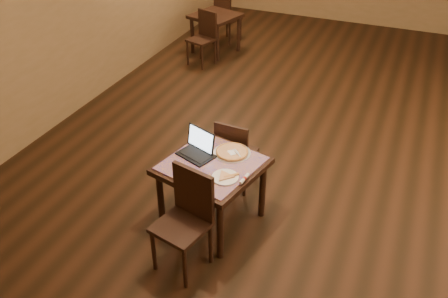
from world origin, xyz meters
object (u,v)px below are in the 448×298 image
at_px(chair_main_near, 187,215).
at_px(pizza_pan, 232,153).
at_px(chair_main_far, 234,152).
at_px(other_table_b_chair_far, 226,16).
at_px(other_table_b_chair_near, 204,35).
at_px(laptop, 198,148).
at_px(tiled_table, 212,171).
at_px(other_table_b, 215,21).

height_order(chair_main_near, pizza_pan, chair_main_near).
bearing_deg(chair_main_far, other_table_b_chair_far, -63.61).
relative_size(chair_main_near, other_table_b_chair_near, 1.10).
height_order(chair_main_far, laptop, laptop).
distance_m(chair_main_far, pizza_pan, 0.47).
relative_size(tiled_table, other_table_b, 1.15).
xyz_separation_m(tiled_table, chair_main_far, (-0.00, 0.62, -0.15)).
bearing_deg(other_table_b_chair_near, chair_main_near, -50.52).
height_order(tiled_table, other_table_b, tiled_table).
bearing_deg(tiled_table, laptop, 164.64).
bearing_deg(tiled_table, pizza_pan, 76.35).
xyz_separation_m(chair_main_near, pizza_pan, (0.10, 0.85, 0.19)).
xyz_separation_m(tiled_table, pizza_pan, (0.12, 0.24, 0.11)).
bearing_deg(tiled_table, chair_main_near, -75.23).
xyz_separation_m(laptop, other_table_b, (-1.70, 4.25, -0.23)).
relative_size(tiled_table, chair_main_far, 1.22).
relative_size(chair_main_far, pizza_pan, 2.35).
distance_m(other_table_b_chair_near, other_table_b_chair_far, 1.10).
relative_size(other_table_b, other_table_b_chair_near, 1.02).
distance_m(chair_main_near, chair_main_far, 1.23).
bearing_deg(laptop, other_table_b_chair_near, 133.96).
bearing_deg(laptop, other_table_b_chair_far, 129.34).
bearing_deg(chair_main_near, other_table_b_chair_near, 125.83).
bearing_deg(other_table_b_chair_far, chair_main_far, 130.38).
height_order(pizza_pan, other_table_b_chair_near, other_table_b_chair_near).
height_order(tiled_table, laptop, laptop).
xyz_separation_m(chair_main_far, pizza_pan, (0.12, -0.38, 0.26)).
bearing_deg(chair_main_far, other_table_b, -60.83).
relative_size(laptop, other_table_b_chair_near, 0.45).
bearing_deg(tiled_table, other_table_b, 126.42).
distance_m(chair_main_far, other_table_b_chair_near, 3.70).
bearing_deg(other_table_b_chair_far, other_table_b, 108.70).
relative_size(tiled_table, pizza_pan, 2.86).
bearing_deg(other_table_b, chair_main_far, -46.85).
distance_m(chair_main_far, laptop, 0.63).
height_order(laptop, other_table_b_chair_far, laptop).
xyz_separation_m(chair_main_far, other_table_b, (-1.89, 3.74, 0.09)).
xyz_separation_m(tiled_table, laptop, (-0.20, 0.11, 0.17)).
bearing_deg(other_table_b, chair_main_near, -52.62).
bearing_deg(chair_main_far, other_table_b_chair_near, -57.31).
bearing_deg(pizza_pan, other_table_b_chair_far, 113.60).
bearing_deg(pizza_pan, chair_main_far, 107.94).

